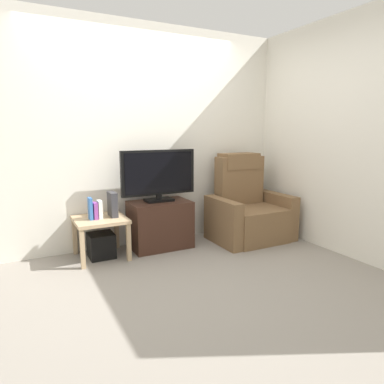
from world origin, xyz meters
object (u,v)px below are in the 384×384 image
book_rightmost (100,209)px  subwoofer_box (101,245)px  television (159,174)px  recliner_armchair (248,210)px  book_leftmost (90,209)px  book_middle (95,211)px  game_console (113,204)px  tv_stand (160,224)px  side_table (100,224)px

book_rightmost → subwoofer_box: bearing=86.4°
television → recliner_armchair: 1.25m
book_leftmost → book_rightmost: book_leftmost is taller
book_middle → game_console: bearing=8.7°
tv_stand → subwoofer_box: (-0.70, -0.02, -0.14)m
subwoofer_box → game_console: bearing=3.9°
book_rightmost → side_table: bearing=86.4°
tv_stand → recliner_armchair: recliner_armchair is taller
tv_stand → book_leftmost: size_ratio=2.97×
tv_stand → book_middle: 0.80m
tv_stand → book_rightmost: book_rightmost is taller
tv_stand → game_console: bearing=-178.7°
book_leftmost → game_console: game_console is taller
television → book_leftmost: size_ratio=3.82×
television → subwoofer_box: 1.02m
subwoofer_box → book_leftmost: (-0.10, -0.02, 0.43)m
television → recliner_armchair: bearing=-10.6°
side_table → television: bearing=3.4°
book_middle → book_rightmost: 0.05m
book_middle → side_table: bearing=21.7°
book_middle → book_rightmost: size_ratio=0.91×
television → subwoofer_box: (-0.70, -0.04, -0.74)m
tv_stand → subwoofer_box: 0.72m
side_table → tv_stand: bearing=1.8°
side_table → recliner_armchair: bearing=-5.3°
side_table → subwoofer_box: 0.24m
tv_stand → book_middle: size_ratio=3.89×
game_console → tv_stand: bearing=1.3°
book_rightmost → game_console: game_console is taller
tv_stand → subwoofer_box: tv_stand is taller
book_leftmost → game_console: size_ratio=0.87×
television → book_middle: bearing=-175.4°
book_leftmost → book_middle: 0.06m
book_leftmost → book_rightmost: bearing=0.0°
recliner_armchair → subwoofer_box: (-1.83, 0.17, -0.24)m
subwoofer_box → book_rightmost: book_rightmost is taller
recliner_armchair → book_rightmost: recliner_armchair is taller
recliner_armchair → book_leftmost: size_ratio=4.62×
recliner_armchair → book_middle: (-1.88, 0.15, 0.16)m
tv_stand → game_console: size_ratio=2.59×
subwoofer_box → tv_stand: bearing=1.8°
recliner_armchair → book_leftmost: bearing=175.5°
television → side_table: bearing=-176.6°
tv_stand → game_console: (-0.56, -0.01, 0.30)m
television → book_middle: size_ratio=5.00×
subwoofer_box → book_leftmost: bearing=-168.7°
game_console → book_middle: bearing=-171.3°
television → game_console: 0.63m
book_leftmost → book_rightmost: size_ratio=1.20×
book_leftmost → side_table: bearing=11.3°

